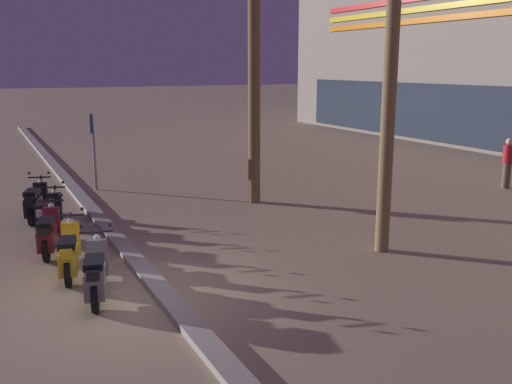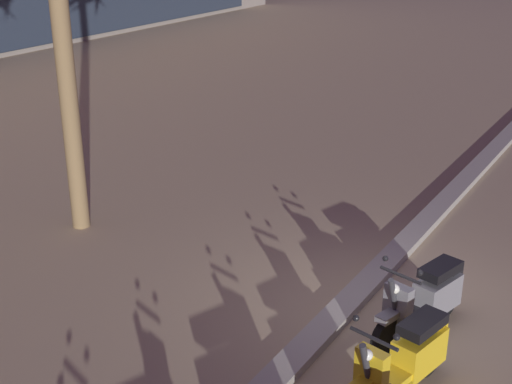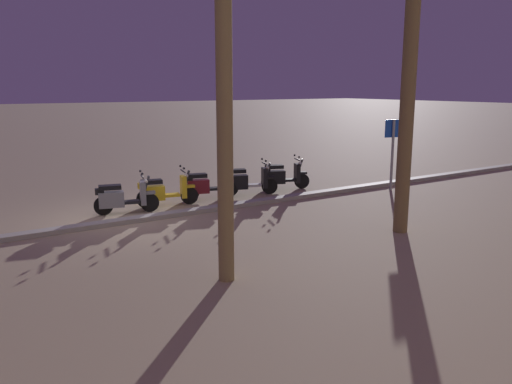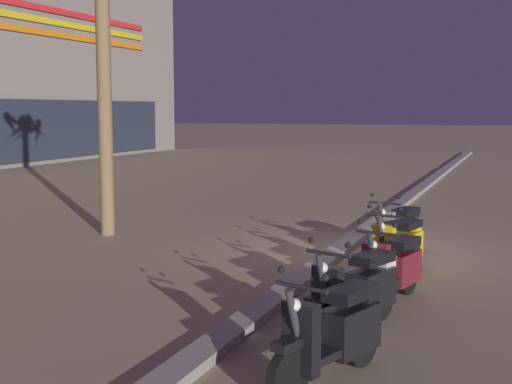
% 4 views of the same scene
% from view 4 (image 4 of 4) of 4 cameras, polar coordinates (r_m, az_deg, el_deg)
% --- Properties ---
extents(ground_plane, '(200.00, 200.00, 0.00)m').
position_cam_4_polar(ground_plane, '(12.67, 8.53, -4.95)').
color(ground_plane, '#9E896B').
extents(curb_strip, '(60.00, 0.36, 0.12)m').
position_cam_4_polar(curb_strip, '(12.73, 7.13, -4.59)').
color(curb_strip, gray).
rests_on(curb_strip, ground).
extents(scooter_black_tail_end, '(1.66, 0.79, 1.17)m').
position_cam_4_polar(scooter_black_tail_end, '(6.75, 6.56, -11.47)').
color(scooter_black_tail_end, black).
rests_on(scooter_black_tail_end, ground).
extents(scooter_black_mid_front, '(1.77, 0.83, 1.17)m').
position_cam_4_polar(scooter_black_mid_front, '(8.21, 8.42, -8.12)').
color(scooter_black_mid_front, black).
rests_on(scooter_black_mid_front, ground).
extents(scooter_maroon_mid_rear, '(1.70, 0.71, 1.17)m').
position_cam_4_polar(scooter_maroon_mid_rear, '(9.48, 11.26, -6.24)').
color(scooter_maroon_mid_rear, black).
rests_on(scooter_maroon_mid_rear, ground).
extents(scooter_yellow_lead_nearest, '(1.82, 0.70, 1.17)m').
position_cam_4_polar(scooter_yellow_lead_nearest, '(10.99, 11.71, -4.46)').
color(scooter_yellow_lead_nearest, black).
rests_on(scooter_yellow_lead_nearest, ground).
extents(scooter_grey_mid_centre, '(1.76, 0.73, 1.17)m').
position_cam_4_polar(scooter_grey_mid_centre, '(12.31, 11.66, -3.22)').
color(scooter_grey_mid_centre, black).
rests_on(scooter_grey_mid_centre, ground).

